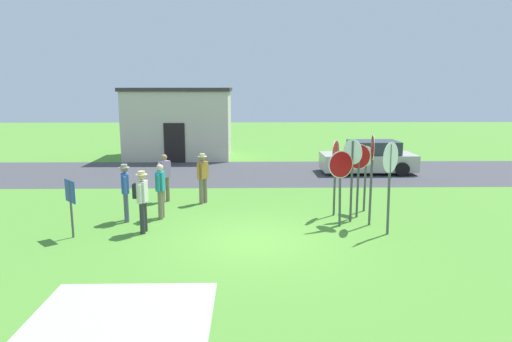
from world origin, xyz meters
TOP-DOWN VIEW (x-y plane):
  - ground_plane at (0.00, 0.00)m, footprint 80.00×80.00m
  - street_asphalt at (0.00, 9.50)m, footprint 60.00×6.40m
  - concrete_path at (-2.47, -3.78)m, footprint 3.20×2.40m
  - building_background at (-4.10, 14.57)m, footprint 5.91×4.24m
  - parked_car_on_street at (5.46, 9.44)m, footprint 4.31×2.04m
  - stop_sign_nearest at (3.15, 2.14)m, footprint 0.76×0.19m
  - stop_sign_far_back at (2.48, 2.36)m, footprint 0.35×0.72m
  - stop_sign_low_front at (2.85, 1.67)m, footprint 0.42×0.62m
  - stop_sign_leaning_left at (2.43, 1.27)m, footprint 0.76×0.30m
  - stop_sign_tallest at (3.56, 2.83)m, footprint 0.36×0.52m
  - stop_sign_center_cluster at (3.59, 0.51)m, footprint 0.61×0.61m
  - stop_sign_leaning_right at (3.33, 1.33)m, footprint 0.13×0.72m
  - person_near_signs at (-2.88, 2.14)m, footprint 0.25×0.57m
  - person_on_left at (-3.88, 1.86)m, footprint 0.32×0.55m
  - person_holding_notes at (-3.14, 4.17)m, footprint 0.47×0.48m
  - person_with_sunhat at (-1.77, 3.94)m, footprint 0.38×0.49m
  - person_in_teal at (-3.13, 0.76)m, footprint 0.41×0.57m
  - info_panel_leftmost at (-4.93, 0.37)m, footprint 0.42×0.46m

SIDE VIEW (x-z plane):
  - ground_plane at x=0.00m, z-range 0.00..0.00m
  - concrete_path at x=-2.47m, z-range 0.00..0.01m
  - street_asphalt at x=0.00m, z-range 0.00..0.01m
  - parked_car_on_street at x=5.46m, z-range -0.07..1.44m
  - person_near_signs at x=-2.88m, z-range 0.11..1.80m
  - person_holding_notes at x=-3.14m, z-range 0.14..1.83m
  - person_on_left at x=-3.88m, z-range 0.12..1.85m
  - person_with_sunhat at x=-1.77m, z-range 0.12..1.85m
  - person_in_teal at x=-3.13m, z-range 0.14..1.88m
  - info_panel_leftmost at x=-4.93m, z-range 0.29..1.87m
  - stop_sign_tallest at x=3.56m, z-range 0.36..2.50m
  - stop_sign_leaning_left at x=2.43m, z-range 0.41..2.61m
  - stop_sign_nearest at x=3.15m, z-range 0.42..2.71m
  - stop_sign_far_back at x=2.48m, z-range 0.45..2.83m
  - stop_sign_low_front at x=2.85m, z-range 0.45..2.94m
  - stop_sign_center_cluster at x=3.59m, z-range 0.49..3.04m
  - stop_sign_leaning_right at x=3.33m, z-range 0.48..3.14m
  - building_background at x=-4.10m, z-range 0.01..3.94m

